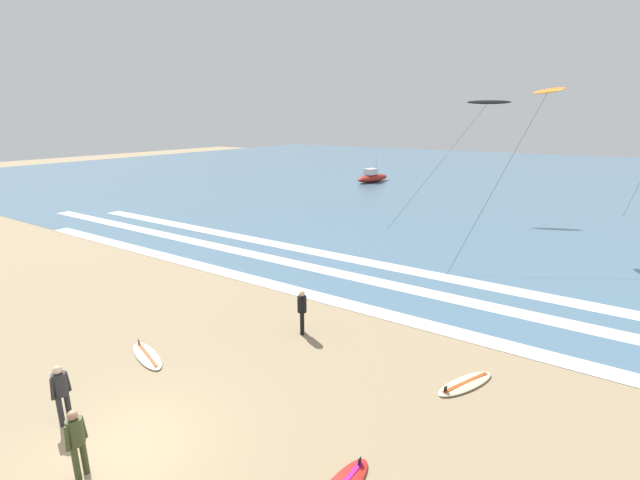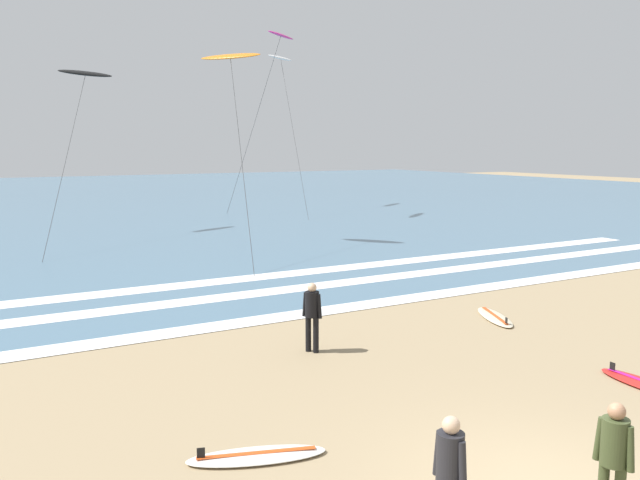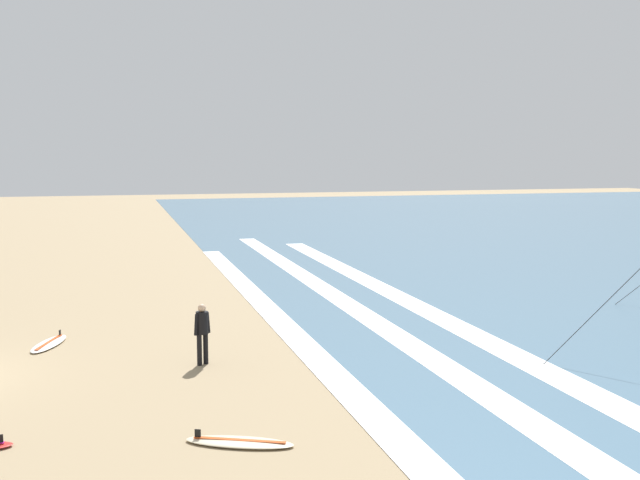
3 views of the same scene
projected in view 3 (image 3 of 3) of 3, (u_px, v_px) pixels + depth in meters
wave_foam_shoreline at (310, 351)px, 21.19m from camera, size 43.97×0.88×0.01m
wave_foam_mid_break at (430, 357)px, 20.56m from camera, size 58.06×0.95×0.01m
wave_foam_outer_break at (467, 331)px, 23.53m from camera, size 46.47×1.04×0.01m
surfer_right_near at (202, 328)px, 19.81m from camera, size 0.33×0.48×1.60m
surfboard_near_water at (239, 442)px, 14.49m from camera, size 1.41×2.16×0.25m
surfboard_right_spare at (49, 344)px, 21.91m from camera, size 2.18×1.22×0.25m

